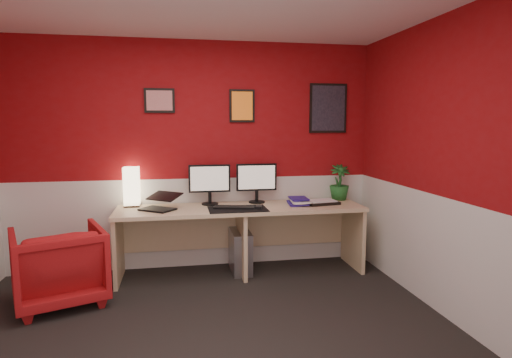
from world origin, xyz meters
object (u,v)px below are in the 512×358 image
Objects in this scene: armchair at (59,265)px; monitor_right at (257,177)px; zen_tray at (321,203)px; shoji_lamp at (132,188)px; monitor_left at (210,178)px; potted_plant at (339,182)px; desk at (241,240)px; pc_tower at (240,251)px; laptop at (157,200)px.

monitor_right is at bearing 177.97° from armchair.
zen_tray is at bearing 168.97° from armchair.
monitor_left reaches higher than shoji_lamp.
armchair is (-2.90, -0.68, -0.59)m from potted_plant.
monitor_left is 0.76× the size of armchair.
shoji_lamp is 2.05m from zen_tray.
monitor_right is at bearing 163.64° from zen_tray.
desk is 1.29m from shoji_lamp.
desk is 7.43× the size of zen_tray.
shoji_lamp is 1.35m from monitor_right.
zen_tray is at bearing -6.49° from shoji_lamp.
potted_plant is at bearing 6.68° from pc_tower.
shoji_lamp is at bearing 173.51° from zen_tray.
potted_plant is (2.32, -0.02, 0.00)m from shoji_lamp.
monitor_right is 0.76m from zen_tray.
desk is 7.88× the size of laptop.
monitor_right reaches higher than shoji_lamp.
potted_plant is 3.03m from armchair.
desk is at bearing -30.21° from monitor_left.
laptop is 1.08m from armchair.
desk reaches higher than armchair.
laptop reaches higher than zen_tray.
pc_tower is (-0.00, 0.06, -0.14)m from desk.
laptop is 0.57× the size of monitor_left.
monitor_left is at bearing -176.29° from armchair.
zen_tray is at bearing -16.36° from monitor_right.
monitor_right is at bearing -179.29° from potted_plant.
shoji_lamp is at bearing 178.73° from monitor_right.
shoji_lamp is 0.98× the size of potted_plant.
monitor_right is (0.20, 0.20, 0.66)m from desk.
potted_plant is 1.39m from pc_tower.
potted_plant is (0.29, 0.21, 0.19)m from zen_tray.
monitor_left is (0.55, 0.21, 0.18)m from laptop.
monitor_right is at bearing -1.27° from shoji_lamp.
desk is 5.78× the size of pc_tower.
shoji_lamp is 1.21× the size of laptop.
monitor_left is at bearing 171.39° from zen_tray.
desk is 0.15m from pc_tower.
zen_tray is at bearing -8.61° from monitor_left.
laptop is at bearing -158.85° from monitor_left.
desk is 0.75m from monitor_left.
pc_tower is at bearing 92.27° from desk.
pc_tower is at bearing 43.70° from laptop.
shoji_lamp is 0.52× the size of armchair.
pc_tower is (1.14, -0.17, -0.70)m from shoji_lamp.
zen_tray reaches higher than pc_tower.
zen_tray is 2.68m from armchair.
potted_plant reaches higher than laptop.
desk is 4.48× the size of monitor_right.
potted_plant reaches higher than armchair.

